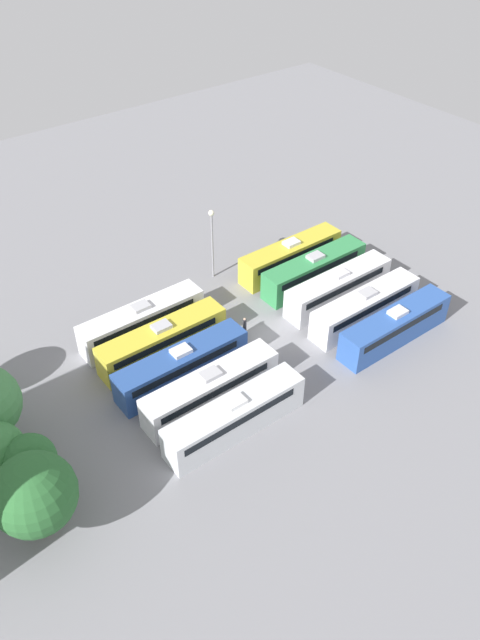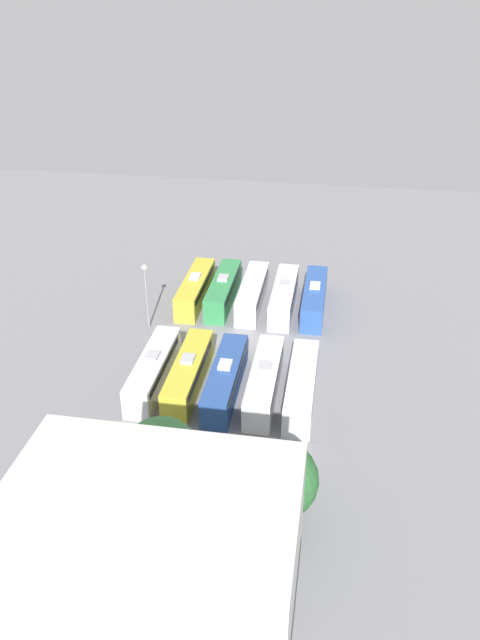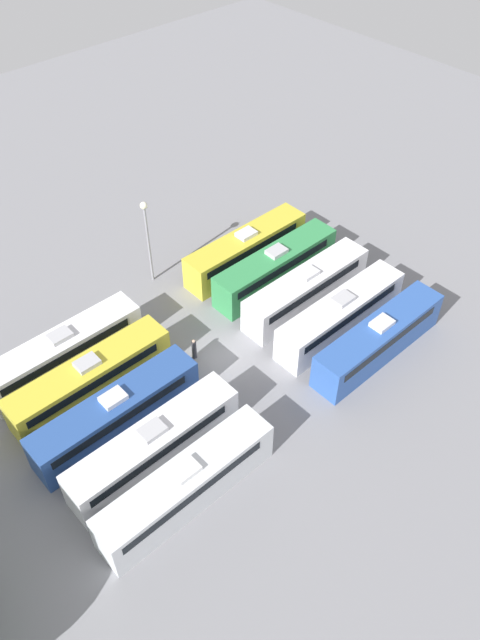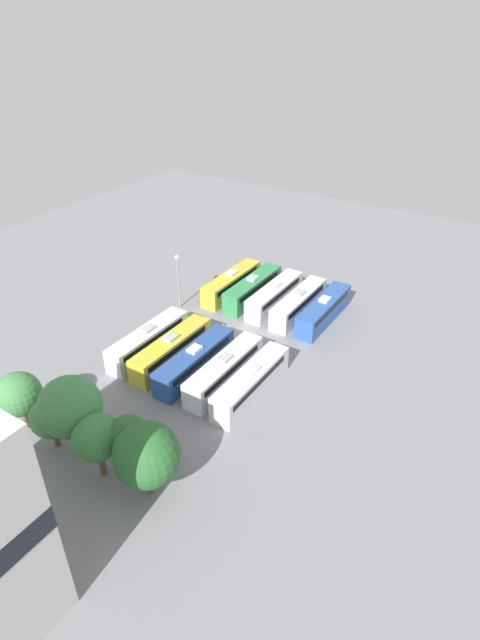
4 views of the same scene
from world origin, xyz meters
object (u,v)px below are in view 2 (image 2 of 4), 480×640
object	(u,v)px
bus_3	(223,289)
tree_0	(280,480)
bus_2	(252,292)
light_pole	(146,286)
bus_1	(284,295)
tree_3	(161,455)
bus_4	(195,288)
bus_6	(264,380)
bus_8	(188,373)
tree_2	(211,479)
bus_5	(301,385)
worker_person	(224,341)
depot_building	(158,616)
bus_9	(153,369)
tree_1	(243,468)
tree_5	(70,463)
bus_7	(225,378)
tree_4	(129,477)

from	to	relation	value
bus_3	tree_0	xyz separation A→B (m)	(-10.49, 33.61, 2.68)
bus_2	bus_3	world-z (taller)	same
light_pole	bus_3	bearing A→B (deg)	-133.93
bus_1	tree_3	distance (m)	33.97
bus_4	bus_6	xyz separation A→B (m)	(-10.79, 17.81, 0.00)
bus_8	tree_3	xyz separation A→B (m)	(-1.95, 15.72, 3.74)
bus_1	tree_2	bearing A→B (deg)	87.07
bus_5	tree_2	size ratio (longest dim) A/B	1.88
bus_6	bus_8	xyz separation A→B (m)	(7.37, -0.04, 0.00)
bus_3	tree_0	distance (m)	35.31
worker_person	depot_building	bearing A→B (deg)	95.89
bus_1	bus_9	world-z (taller)	same
bus_2	depot_building	xyz separation A→B (m)	(-2.37, 47.66, 6.53)
tree_3	tree_1	bearing A→B (deg)	-171.02
worker_person	depot_building	size ratio (longest dim) A/B	0.11
bus_3	tree_3	size ratio (longest dim) A/B	1.46
bus_9	tree_5	size ratio (longest dim) A/B	1.93
bus_4	bus_7	xyz separation A→B (m)	(-7.08, 18.15, 0.00)
bus_5	tree_0	size ratio (longest dim) A/B	1.69
bus_6	tree_5	distance (m)	20.42
bus_3	tree_3	distance (m)	33.95
bus_2	tree_1	xyz separation A→B (m)	(-4.12, 32.64, 2.56)
bus_9	tree_0	bearing A→B (deg)	131.79
bus_8	bus_2	bearing A→B (deg)	-101.37
bus_3	tree_4	size ratio (longest dim) A/B	2.24
bus_8	bus_6	bearing A→B (deg)	179.67
light_pole	tree_0	distance (m)	31.58
bus_1	bus_9	distance (m)	20.71
tree_0	tree_3	bearing A→B (deg)	0.54
bus_5	tree_3	distance (m)	18.23
bus_7	tree_4	world-z (taller)	tree_4
bus_1	bus_3	size ratio (longest dim) A/B	1.00
depot_building	tree_2	bearing A→B (deg)	-88.72
tree_1	depot_building	distance (m)	15.63
bus_4	light_pole	distance (m)	8.92
bus_2	bus_6	xyz separation A→B (m)	(-3.79, 17.88, 0.00)
bus_7	depot_building	size ratio (longest dim) A/B	0.74
bus_7	light_pole	xyz separation A→B (m)	(10.85, -10.91, 3.60)
bus_6	worker_person	size ratio (longest dim) A/B	6.51
bus_2	depot_building	distance (m)	48.16
bus_5	bus_6	distance (m)	3.53
bus_7	bus_8	xyz separation A→B (m)	(3.67, -0.38, 0.00)
bus_9	tree_5	xyz separation A→B (m)	(1.44, 16.15, 2.38)
tree_3	bus_8	bearing A→B (deg)	-82.95
depot_building	tree_4	bearing A→B (deg)	-64.71
bus_3	tree_3	bearing A→B (deg)	93.33
bus_8	light_pole	xyz separation A→B (m)	(7.19, -10.53, 3.60)
bus_7	tree_1	xyz separation A→B (m)	(-4.04, 14.43, 2.56)
bus_1	bus_8	world-z (taller)	same
bus_6	worker_person	distance (m)	9.21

